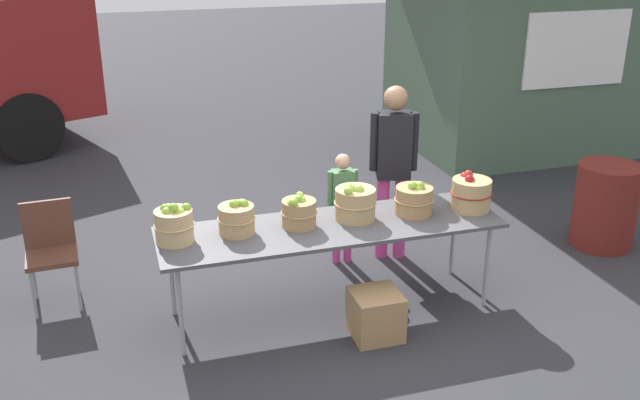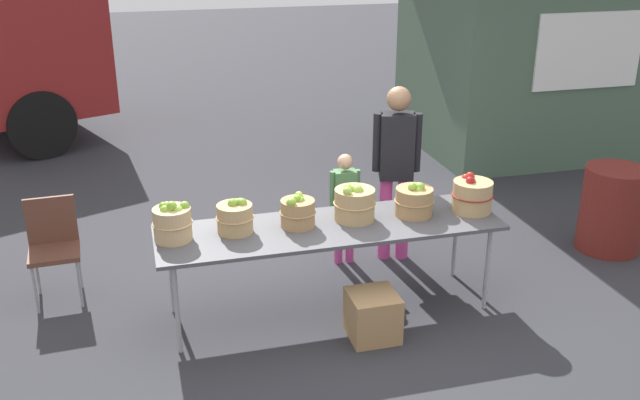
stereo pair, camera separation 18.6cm
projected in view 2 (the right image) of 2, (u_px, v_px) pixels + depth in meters
ground_plane at (329, 309)px, 5.89m from camera, size 40.00×40.00×0.00m
market_table at (330, 230)px, 5.62m from camera, size 2.70×0.76×0.75m
apple_basket_green_0 at (172, 222)px, 5.32m from camera, size 0.30×0.30×0.31m
apple_basket_green_1 at (235, 217)px, 5.45m from camera, size 0.29×0.29×0.27m
apple_basket_green_2 at (297, 212)px, 5.56m from camera, size 0.29×0.29×0.27m
apple_basket_green_3 at (354, 203)px, 5.67m from camera, size 0.34×0.34×0.31m
apple_basket_green_4 at (414, 200)px, 5.76m from camera, size 0.32×0.32×0.28m
apple_basket_red_0 at (472, 195)px, 5.84m from camera, size 0.34×0.34×0.31m
vendor_adult at (396, 160)px, 6.43m from camera, size 0.42×0.29×1.63m
child_customer at (345, 200)px, 6.47m from camera, size 0.28×0.15×1.05m
food_kiosk at (534, 44)px, 9.63m from camera, size 3.51×2.91×2.74m
folding_chair at (53, 242)px, 5.91m from camera, size 0.42×0.42×0.86m
trash_barrel at (612, 209)px, 6.81m from camera, size 0.59×0.59×0.82m
produce_crate at (373, 315)px, 5.45m from camera, size 0.36×0.36×0.36m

